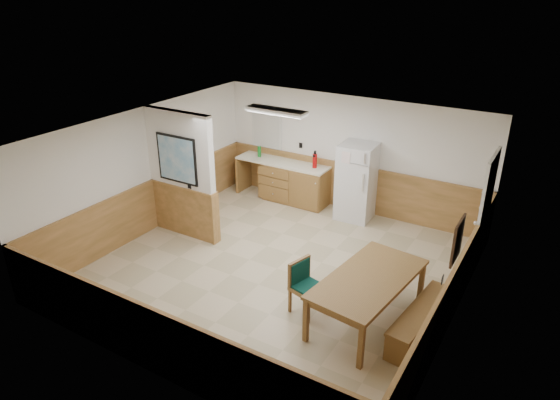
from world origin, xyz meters
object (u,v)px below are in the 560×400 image
Objects in this scene: soap_bottle at (259,151)px; fire_extinguisher at (315,160)px; refrigerator at (356,182)px; dining_bench at (421,315)px; dining_table at (368,283)px; dining_chair at (304,282)px.

fire_extinguisher is at bearing 0.32° from soap_bottle.
fire_extinguisher is at bearing 172.14° from refrigerator.
refrigerator is 1.00× the size of dining_bench.
dining_table is 0.97m from dining_chair.
soap_bottle reaches higher than dining_table.
refrigerator is at bearing 115.47° from dining_chair.
dining_chair is (0.63, -3.42, -0.32)m from refrigerator.
refrigerator is 1.91× the size of dining_chair.
refrigerator is at bearing -1.82° from soap_bottle.
refrigerator is 1.06m from fire_extinguisher.
dining_bench is 4.69m from fire_extinguisher.
dining_bench is 6.55× the size of soap_bottle.
refrigerator is at bearing 123.21° from dining_table.
dining_chair is 2.21× the size of fire_extinguisher.
dining_table is at bearing -167.53° from dining_bench.
dining_chair is at bearing -82.58° from refrigerator.
dining_bench is 5.80m from soap_bottle.
dining_bench is 4.24× the size of fire_extinguisher.
dining_bench is 1.75m from dining_chair.
soap_bottle is (-3.10, 3.50, 0.53)m from dining_chair.
soap_bottle is at bearing 148.14° from dining_table.
dining_chair reaches higher than dining_table.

